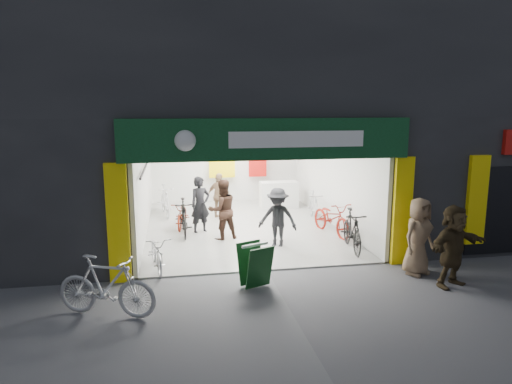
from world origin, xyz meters
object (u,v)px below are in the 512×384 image
object	(u,v)px
bike_right_front	(352,231)
parked_bike	(106,286)
sandwich_board	(255,264)
bike_left_front	(157,252)
pedestrian_near	(418,236)

from	to	relation	value
bike_right_front	parked_bike	bearing A→B (deg)	-145.68
bike_right_front	sandwich_board	xyz separation A→B (m)	(-2.94, -1.95, -0.05)
bike_left_front	sandwich_board	world-z (taller)	sandwich_board
pedestrian_near	bike_left_front	bearing A→B (deg)	142.80
bike_right_front	pedestrian_near	distance (m)	2.05
bike_left_front	bike_right_front	world-z (taller)	bike_right_front
bike_right_front	pedestrian_near	bearing A→B (deg)	-58.17
bike_left_front	pedestrian_near	world-z (taller)	pedestrian_near
parked_bike	sandwich_board	world-z (taller)	parked_bike
bike_right_front	sandwich_board	world-z (taller)	bike_right_front
bike_right_front	pedestrian_near	world-z (taller)	pedestrian_near
bike_left_front	parked_bike	distance (m)	2.44
parked_bike	sandwich_board	bearing A→B (deg)	-51.50
pedestrian_near	sandwich_board	world-z (taller)	pedestrian_near
bike_right_front	sandwich_board	size ratio (longest dim) A/B	2.01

